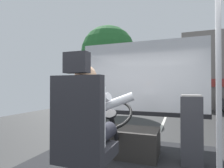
{
  "coord_description": "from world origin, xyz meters",
  "views": [
    {
      "loc": [
        0.71,
        -1.97,
        1.76
      ],
      "look_at": [
        -0.33,
        0.86,
        1.81
      ],
      "focal_mm": 29.08,
      "sensor_mm": 36.0,
      "label": 1
    }
  ],
  "objects_px": {
    "fare_box": "(191,130)",
    "parked_car_white": "(223,100)",
    "driver_seat": "(82,138)",
    "steering_console": "(122,140)",
    "handrail_pole": "(219,75)",
    "parked_car_charcoal": "(210,95)",
    "bus_driver": "(88,116)"
  },
  "relations": [
    {
      "from": "handrail_pole",
      "to": "parked_car_white",
      "type": "distance_m",
      "value": 16.66
    },
    {
      "from": "bus_driver",
      "to": "fare_box",
      "type": "bearing_deg",
      "value": 47.73
    },
    {
      "from": "steering_console",
      "to": "handrail_pole",
      "type": "xyz_separation_m",
      "value": [
        1.14,
        -0.96,
        0.91
      ]
    },
    {
      "from": "bus_driver",
      "to": "parked_car_charcoal",
      "type": "relative_size",
      "value": 0.18
    },
    {
      "from": "driver_seat",
      "to": "steering_console",
      "type": "height_order",
      "value": "driver_seat"
    },
    {
      "from": "steering_console",
      "to": "parked_car_charcoal",
      "type": "distance_m",
      "value": 22.91
    },
    {
      "from": "fare_box",
      "to": "parked_car_white",
      "type": "height_order",
      "value": "fare_box"
    },
    {
      "from": "driver_seat",
      "to": "bus_driver",
      "type": "distance_m",
      "value": 0.21
    },
    {
      "from": "bus_driver",
      "to": "steering_console",
      "type": "bearing_deg",
      "value": 90.0
    },
    {
      "from": "driver_seat",
      "to": "bus_driver",
      "type": "bearing_deg",
      "value": 90.0
    },
    {
      "from": "fare_box",
      "to": "parked_car_charcoal",
      "type": "xyz_separation_m",
      "value": [
        3.43,
        22.5,
        -0.47
      ]
    },
    {
      "from": "parked_car_white",
      "to": "steering_console",
      "type": "bearing_deg",
      "value": -106.1
    },
    {
      "from": "steering_console",
      "to": "parked_car_white",
      "type": "height_order",
      "value": "steering_console"
    },
    {
      "from": "driver_seat",
      "to": "handrail_pole",
      "type": "xyz_separation_m",
      "value": [
        1.14,
        0.25,
        0.56
      ]
    },
    {
      "from": "bus_driver",
      "to": "fare_box",
      "type": "xyz_separation_m",
      "value": [
        0.98,
        1.08,
        -0.29
      ]
    },
    {
      "from": "steering_console",
      "to": "bus_driver",
      "type": "bearing_deg",
      "value": -90.0
    },
    {
      "from": "fare_box",
      "to": "parked_car_charcoal",
      "type": "relative_size",
      "value": 0.21
    },
    {
      "from": "fare_box",
      "to": "parked_car_charcoal",
      "type": "distance_m",
      "value": 22.76
    },
    {
      "from": "bus_driver",
      "to": "parked_car_white",
      "type": "relative_size",
      "value": 0.21
    },
    {
      "from": "bus_driver",
      "to": "parked_car_white",
      "type": "distance_m",
      "value": 17.03
    },
    {
      "from": "fare_box",
      "to": "handrail_pole",
      "type": "bearing_deg",
      "value": -80.62
    },
    {
      "from": "steering_console",
      "to": "parked_car_white",
      "type": "xyz_separation_m",
      "value": [
        4.42,
        15.33,
        -0.3
      ]
    },
    {
      "from": "parked_car_white",
      "to": "driver_seat",
      "type": "bearing_deg",
      "value": -104.98
    },
    {
      "from": "steering_console",
      "to": "handrail_pole",
      "type": "height_order",
      "value": "handrail_pole"
    },
    {
      "from": "driver_seat",
      "to": "parked_car_charcoal",
      "type": "distance_m",
      "value": 24.1
    },
    {
      "from": "driver_seat",
      "to": "handrail_pole",
      "type": "bearing_deg",
      "value": 12.4
    },
    {
      "from": "steering_console",
      "to": "parked_car_charcoal",
      "type": "xyz_separation_m",
      "value": [
        4.41,
        22.48,
        -0.24
      ]
    },
    {
      "from": "bus_driver",
      "to": "parked_car_charcoal",
      "type": "height_order",
      "value": "bus_driver"
    },
    {
      "from": "driver_seat",
      "to": "parked_car_white",
      "type": "xyz_separation_m",
      "value": [
        4.42,
        16.53,
        -0.65
      ]
    },
    {
      "from": "driver_seat",
      "to": "bus_driver",
      "type": "height_order",
      "value": "driver_seat"
    },
    {
      "from": "fare_box",
      "to": "driver_seat",
      "type": "bearing_deg",
      "value": -129.47
    },
    {
      "from": "parked_car_white",
      "to": "parked_car_charcoal",
      "type": "distance_m",
      "value": 7.15
    }
  ]
}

